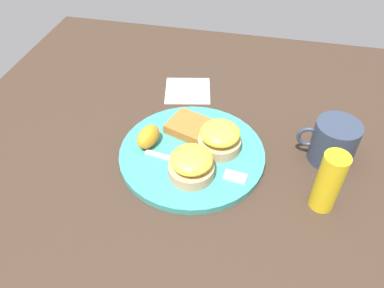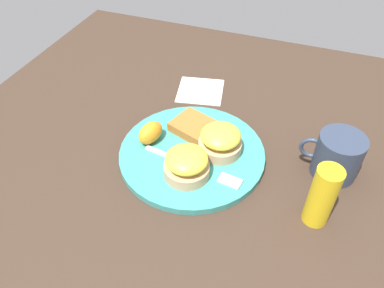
{
  "view_description": "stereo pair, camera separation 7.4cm",
  "coord_description": "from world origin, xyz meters",
  "px_view_note": "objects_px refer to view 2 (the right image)",
  "views": [
    {
      "loc": [
        -0.12,
        0.53,
        0.55
      ],
      "look_at": [
        0.0,
        0.0,
        0.03
      ],
      "focal_mm": 35.0,
      "sensor_mm": 36.0,
      "label": 1
    },
    {
      "loc": [
        -0.19,
        0.51,
        0.55
      ],
      "look_at": [
        0.0,
        0.0,
        0.03
      ],
      "focal_mm": 35.0,
      "sensor_mm": 36.0,
      "label": 2
    }
  ],
  "objects_px": {
    "orange_wedge": "(151,132)",
    "fork": "(198,168)",
    "sandwich_benedict_right": "(220,140)",
    "cup": "(337,156)",
    "sandwich_benedict_left": "(187,164)",
    "condiment_bottle": "(322,196)",
    "hashbrown_patty": "(198,129)"
  },
  "relations": [
    {
      "from": "fork",
      "to": "condiment_bottle",
      "type": "height_order",
      "value": "condiment_bottle"
    },
    {
      "from": "sandwich_benedict_left",
      "to": "fork",
      "type": "distance_m",
      "value": 0.04
    },
    {
      "from": "sandwich_benedict_left",
      "to": "condiment_bottle",
      "type": "xyz_separation_m",
      "value": [
        -0.24,
        0.01,
        0.02
      ]
    },
    {
      "from": "sandwich_benedict_right",
      "to": "cup",
      "type": "distance_m",
      "value": 0.22
    },
    {
      "from": "sandwich_benedict_right",
      "to": "condiment_bottle",
      "type": "bearing_deg",
      "value": 155.63
    },
    {
      "from": "fork",
      "to": "orange_wedge",
      "type": "bearing_deg",
      "value": -20.78
    },
    {
      "from": "sandwich_benedict_right",
      "to": "cup",
      "type": "relative_size",
      "value": 0.75
    },
    {
      "from": "sandwich_benedict_left",
      "to": "hashbrown_patty",
      "type": "bearing_deg",
      "value": -80.57
    },
    {
      "from": "condiment_bottle",
      "to": "sandwich_benedict_left",
      "type": "bearing_deg",
      "value": -1.99
    },
    {
      "from": "orange_wedge",
      "to": "condiment_bottle",
      "type": "bearing_deg",
      "value": 168.13
    },
    {
      "from": "sandwich_benedict_right",
      "to": "orange_wedge",
      "type": "relative_size",
      "value": 1.46
    },
    {
      "from": "sandwich_benedict_left",
      "to": "orange_wedge",
      "type": "relative_size",
      "value": 1.46
    },
    {
      "from": "hashbrown_patty",
      "to": "cup",
      "type": "bearing_deg",
      "value": 179.03
    },
    {
      "from": "orange_wedge",
      "to": "fork",
      "type": "distance_m",
      "value": 0.13
    },
    {
      "from": "orange_wedge",
      "to": "fork",
      "type": "xyz_separation_m",
      "value": [
        -0.12,
        0.04,
        -0.02
      ]
    },
    {
      "from": "hashbrown_patty",
      "to": "fork",
      "type": "bearing_deg",
      "value": 109.25
    },
    {
      "from": "fork",
      "to": "cup",
      "type": "height_order",
      "value": "cup"
    },
    {
      "from": "sandwich_benedict_right",
      "to": "hashbrown_patty",
      "type": "xyz_separation_m",
      "value": [
        0.06,
        -0.04,
        -0.02
      ]
    },
    {
      "from": "hashbrown_patty",
      "to": "cup",
      "type": "relative_size",
      "value": 0.94
    },
    {
      "from": "hashbrown_patty",
      "to": "fork",
      "type": "xyz_separation_m",
      "value": [
        -0.04,
        0.1,
        -0.01
      ]
    },
    {
      "from": "sandwich_benedict_right",
      "to": "hashbrown_patty",
      "type": "distance_m",
      "value": 0.07
    },
    {
      "from": "orange_wedge",
      "to": "fork",
      "type": "height_order",
      "value": "orange_wedge"
    },
    {
      "from": "sandwich_benedict_left",
      "to": "sandwich_benedict_right",
      "type": "relative_size",
      "value": 1.0
    },
    {
      "from": "sandwich_benedict_left",
      "to": "hashbrown_patty",
      "type": "height_order",
      "value": "sandwich_benedict_left"
    },
    {
      "from": "condiment_bottle",
      "to": "fork",
      "type": "bearing_deg",
      "value": -6.95
    },
    {
      "from": "cup",
      "to": "sandwich_benedict_left",
      "type": "bearing_deg",
      "value": 23.92
    },
    {
      "from": "sandwich_benedict_left",
      "to": "orange_wedge",
      "type": "distance_m",
      "value": 0.12
    },
    {
      "from": "orange_wedge",
      "to": "condiment_bottle",
      "type": "distance_m",
      "value": 0.35
    },
    {
      "from": "sandwich_benedict_right",
      "to": "hashbrown_patty",
      "type": "bearing_deg",
      "value": -31.79
    },
    {
      "from": "hashbrown_patty",
      "to": "cup",
      "type": "height_order",
      "value": "cup"
    },
    {
      "from": "sandwich_benedict_left",
      "to": "sandwich_benedict_right",
      "type": "distance_m",
      "value": 0.09
    },
    {
      "from": "sandwich_benedict_right",
      "to": "fork",
      "type": "xyz_separation_m",
      "value": [
        0.02,
        0.06,
        -0.02
      ]
    }
  ]
}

